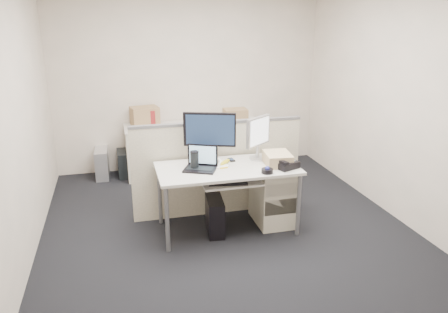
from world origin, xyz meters
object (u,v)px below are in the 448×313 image
object	(u,v)px
monitor_main	(210,138)
desk_phone	(286,165)
desk	(227,173)
laptop	(200,159)

from	to	relation	value
monitor_main	desk_phone	distance (m)	0.87
desk_phone	monitor_main	bearing A→B (deg)	133.17
desk	monitor_main	xyz separation A→B (m)	(-0.15, 0.18, 0.35)
desk	laptop	distance (m)	0.35
desk	monitor_main	distance (m)	0.42
desk_phone	desk	bearing A→B (deg)	142.14
monitor_main	desk	bearing A→B (deg)	-31.17
desk	desk_phone	xyz separation A→B (m)	(0.60, -0.18, 0.10)
monitor_main	laptop	world-z (taller)	monitor_main
monitor_main	laptop	bearing A→B (deg)	-107.84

